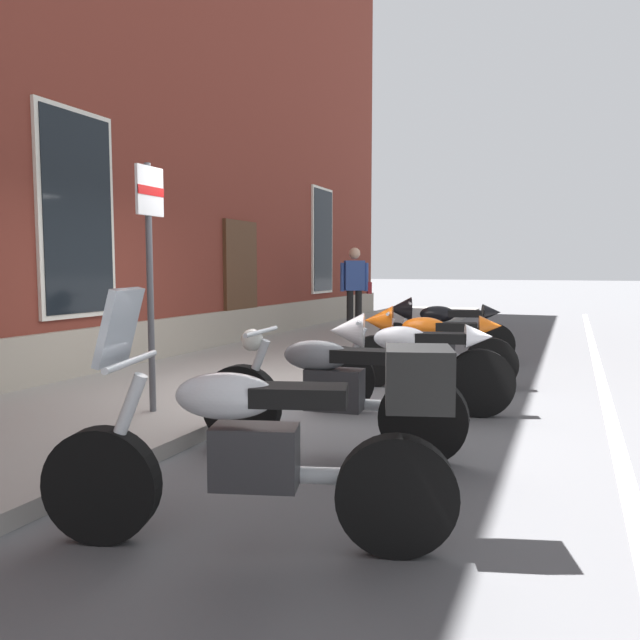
% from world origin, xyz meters
% --- Properties ---
extents(ground_plane, '(140.00, 140.00, 0.00)m').
position_xyz_m(ground_plane, '(0.00, 0.00, 0.00)').
color(ground_plane, '#4C4C4F').
extents(sidewalk, '(29.50, 2.80, 0.12)m').
position_xyz_m(sidewalk, '(0.00, 1.40, 0.06)').
color(sidewalk, gray).
rests_on(sidewalk, ground_plane).
extents(lane_stripe, '(29.50, 0.12, 0.01)m').
position_xyz_m(lane_stripe, '(0.00, -3.20, 0.00)').
color(lane_stripe, silver).
rests_on(lane_stripe, ground_plane).
extents(motorcycle_silver_touring, '(0.95, 2.10, 1.35)m').
position_xyz_m(motorcycle_silver_touring, '(-3.06, -1.41, 0.56)').
color(motorcycle_silver_touring, black).
rests_on(motorcycle_silver_touring, ground_plane).
extents(motorcycle_grey_naked, '(0.62, 2.14, 0.96)m').
position_xyz_m(motorcycle_grey_naked, '(-1.44, -1.07, 0.48)').
color(motorcycle_grey_naked, black).
rests_on(motorcycle_grey_naked, ground_plane).
extents(motorcycle_white_sport, '(0.75, 1.98, 1.01)m').
position_xyz_m(motorcycle_white_sport, '(0.04, -1.30, 0.55)').
color(motorcycle_white_sport, black).
rests_on(motorcycle_white_sport, ground_plane).
extents(motorcycle_orange_sport, '(0.70, 1.99, 0.99)m').
position_xyz_m(motorcycle_orange_sport, '(1.44, -1.20, 0.54)').
color(motorcycle_orange_sport, black).
rests_on(motorcycle_orange_sport, ground_plane).
extents(motorcycle_black_sport, '(0.87, 1.98, 1.02)m').
position_xyz_m(motorcycle_black_sport, '(3.13, -1.02, 0.56)').
color(motorcycle_black_sport, black).
rests_on(motorcycle_black_sport, ground_plane).
extents(pedestrian_blue_top, '(0.45, 0.58, 1.74)m').
position_xyz_m(pedestrian_blue_top, '(6.03, 1.31, 1.11)').
color(pedestrian_blue_top, black).
rests_on(pedestrian_blue_top, sidewalk).
extents(parking_sign, '(0.36, 0.07, 2.27)m').
position_xyz_m(parking_sign, '(-1.23, 0.74, 1.60)').
color(parking_sign, '#4C4C51').
rests_on(parking_sign, sidewalk).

